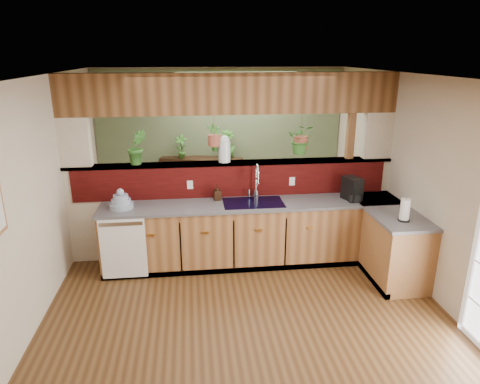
{
  "coord_description": "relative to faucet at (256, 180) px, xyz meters",
  "views": [
    {
      "loc": [
        -0.57,
        -4.46,
        2.86
      ],
      "look_at": [
        0.04,
        0.7,
        1.15
      ],
      "focal_mm": 32.0,
      "sensor_mm": 36.0,
      "label": 1
    }
  ],
  "objects": [
    {
      "name": "ground",
      "position": [
        -0.31,
        -1.13,
        -1.17
      ],
      "size": [
        4.6,
        7.0,
        0.01
      ],
      "primitive_type": "cube",
      "color": "#4C3017",
      "rests_on": "ground"
    },
    {
      "name": "ceiling",
      "position": [
        -0.31,
        -1.13,
        1.43
      ],
      "size": [
        4.6,
        7.0,
        0.01
      ],
      "primitive_type": "cube",
      "color": "brown",
      "rests_on": "ground"
    },
    {
      "name": "wall_back",
      "position": [
        -0.31,
        2.37,
        0.13
      ],
      "size": [
        4.6,
        0.02,
        2.6
      ],
      "primitive_type": "cube",
      "color": "beige",
      "rests_on": "ground"
    },
    {
      "name": "wall_left",
      "position": [
        -2.61,
        -1.13,
        0.13
      ],
      "size": [
        0.02,
        7.0,
        2.6
      ],
      "primitive_type": "cube",
      "color": "beige",
      "rests_on": "ground"
    },
    {
      "name": "wall_right",
      "position": [
        1.99,
        -1.13,
        0.13
      ],
      "size": [
        0.02,
        7.0,
        2.6
      ],
      "primitive_type": "cube",
      "color": "beige",
      "rests_on": "ground"
    },
    {
      "name": "pass_through_partition",
      "position": [
        -0.28,
        0.22,
        0.02
      ],
      "size": [
        4.6,
        0.21,
        2.6
      ],
      "color": "beige",
      "rests_on": "ground"
    },
    {
      "name": "pass_through_ledge",
      "position": [
        -0.31,
        0.22,
        0.2
      ],
      "size": [
        4.6,
        0.21,
        0.04
      ],
      "primitive_type": "cube",
      "color": "brown",
      "rests_on": "ground"
    },
    {
      "name": "header_beam",
      "position": [
        -0.31,
        0.22,
        1.15
      ],
      "size": [
        4.6,
        0.15,
        0.55
      ],
      "primitive_type": "cube",
      "color": "brown",
      "rests_on": "ground"
    },
    {
      "name": "sage_backwall",
      "position": [
        -0.31,
        2.35,
        0.13
      ],
      "size": [
        4.55,
        0.02,
        2.55
      ],
      "primitive_type": "cube",
      "color": "#576947",
      "rests_on": "ground"
    },
    {
      "name": "countertop",
      "position": [
        0.53,
        -0.26,
        -0.73
      ],
      "size": [
        4.14,
        1.52,
        0.9
      ],
      "color": "brown",
      "rests_on": "ground"
    },
    {
      "name": "dishwasher",
      "position": [
        -1.79,
        -0.46,
        -0.72
      ],
      "size": [
        0.58,
        0.03,
        0.82
      ],
      "color": "white",
      "rests_on": "ground"
    },
    {
      "name": "navy_sink",
      "position": [
        -0.06,
        -0.15,
        -0.35
      ],
      "size": [
        0.82,
        0.5,
        0.18
      ],
      "color": "black",
      "rests_on": "countertop"
    },
    {
      "name": "faucet",
      "position": [
        0.0,
        0.0,
        0.0
      ],
      "size": [
        0.22,
        0.22,
        0.51
      ],
      "color": "#B7B7B2",
      "rests_on": "countertop"
    },
    {
      "name": "dish_stack",
      "position": [
        -1.82,
        -0.16,
        -0.19
      ],
      "size": [
        0.31,
        0.31,
        0.27
      ],
      "color": "#8C9CB5",
      "rests_on": "countertop"
    },
    {
      "name": "soap_dispenser",
      "position": [
        -0.54,
        0.01,
        -0.17
      ],
      "size": [
        0.11,
        0.11,
        0.21
      ],
      "primitive_type": "imported",
      "rotation": [
        0.0,
        0.0,
        0.15
      ],
      "color": "#352013",
      "rests_on": "countertop"
    },
    {
      "name": "coffee_maker",
      "position": [
        1.31,
        -0.2,
        -0.13
      ],
      "size": [
        0.17,
        0.29,
        0.32
      ],
      "rotation": [
        0.0,
        0.0,
        0.32
      ],
      "color": "black",
      "rests_on": "countertop"
    },
    {
      "name": "paper_towel",
      "position": [
        1.66,
        -1.02,
        -0.14
      ],
      "size": [
        0.14,
        0.14,
        0.3
      ],
      "color": "black",
      "rests_on": "countertop"
    },
    {
      "name": "glass_jar",
      "position": [
        -0.42,
        0.22,
        0.4
      ],
      "size": [
        0.17,
        0.17,
        0.37
      ],
      "color": "silver",
      "rests_on": "pass_through_ledge"
    },
    {
      "name": "ledge_plant_left",
      "position": [
        -1.61,
        0.22,
        0.46
      ],
      "size": [
        0.32,
        0.28,
        0.49
      ],
      "primitive_type": "imported",
      "rotation": [
        0.0,
        0.0,
        0.29
      ],
      "color": "#2F6824",
      "rests_on": "pass_through_ledge"
    },
    {
      "name": "hanging_plant_a",
      "position": [
        -0.56,
        0.22,
        0.69
      ],
      "size": [
        0.24,
        0.2,
        0.5
      ],
      "color": "brown",
      "rests_on": "header_beam"
    },
    {
      "name": "hanging_plant_b",
      "position": [
        0.67,
        0.22,
        0.69
      ],
      "size": [
        0.45,
        0.41,
        0.54
      ],
      "color": "brown",
      "rests_on": "header_beam"
    },
    {
      "name": "shelving_console",
      "position": [
        -0.7,
        2.12,
        -0.67
      ],
      "size": [
        1.54,
        0.87,
        0.99
      ],
      "primitive_type": "cube",
      "rotation": [
        0.0,
        0.0,
        -0.34
      ],
      "color": "black",
      "rests_on": "ground"
    },
    {
      "name": "shelf_plant_a",
      "position": [
        -1.06,
        2.12,
        0.04
      ],
      "size": [
        0.26,
        0.2,
        0.44
      ],
      "primitive_type": "imported",
      "rotation": [
        0.0,
        0.0,
        -0.2
      ],
      "color": "#2F6824",
      "rests_on": "shelving_console"
    },
    {
      "name": "shelf_plant_b",
      "position": [
        -0.21,
        2.12,
        0.08
      ],
      "size": [
        0.37,
        0.37,
        0.51
      ],
      "primitive_type": "imported",
      "rotation": [
        0.0,
        0.0,
        0.36
      ],
      "color": "#2F6824",
      "rests_on": "shelving_console"
    },
    {
      "name": "floor_plant",
      "position": [
        0.9,
        1.41,
        -0.8
      ],
      "size": [
        0.73,
        0.65,
        0.75
      ],
      "primitive_type": "imported",
      "rotation": [
        0.0,
        0.0,
        0.1
      ],
      "color": "#2F6824",
      "rests_on": "ground"
    }
  ]
}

